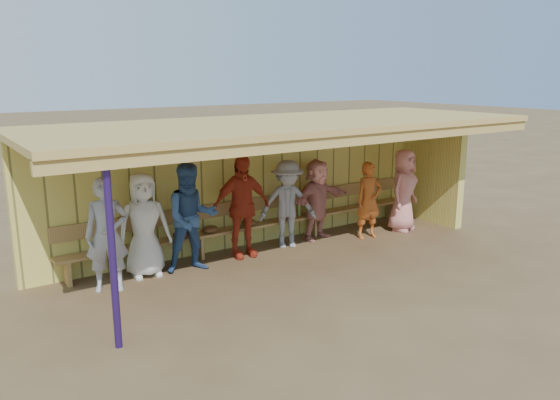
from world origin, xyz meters
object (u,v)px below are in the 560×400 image
at_px(player_b, 144,225).
at_px(player_e, 287,204).
at_px(player_h, 403,190).
at_px(player_c, 192,218).
at_px(player_d, 241,207).
at_px(bench, 258,219).
at_px(player_g, 369,200).
at_px(player_a, 107,235).
at_px(player_f, 317,199).

distance_m(player_b, player_e, 2.84).
relative_size(player_b, player_h, 1.00).
distance_m(player_c, player_e, 2.09).
xyz_separation_m(player_c, player_d, (1.06, 0.17, 0.01)).
bearing_deg(player_h, bench, 146.31).
relative_size(player_g, bench, 0.21).
distance_m(player_a, bench, 3.19).
distance_m(player_f, player_h, 1.97).
relative_size(player_e, bench, 0.22).
bearing_deg(player_f, player_d, 170.72).
distance_m(player_b, player_c, 0.78).
distance_m(player_c, player_d, 1.08).
xyz_separation_m(player_d, player_f, (1.82, 0.10, -0.12)).
relative_size(player_c, player_g, 1.18).
distance_m(player_a, player_d, 2.52).
bearing_deg(player_f, player_h, -28.62).
bearing_deg(player_d, player_c, -165.76).
bearing_deg(player_b, player_g, 0.70).
distance_m(player_a, player_e, 3.53).
xyz_separation_m(player_a, player_d, (2.51, 0.23, 0.05)).
bearing_deg(player_a, player_e, 25.94).
height_order(player_e, bench, player_e).
xyz_separation_m(player_a, player_g, (5.22, -0.21, -0.10)).
relative_size(player_a, player_g, 1.13).
xyz_separation_m(player_d, player_e, (1.02, 0.00, -0.09)).
xyz_separation_m(player_e, player_h, (2.69, -0.45, 0.02)).
relative_size(player_c, player_d, 0.99).
height_order(player_b, player_c, player_c).
bearing_deg(player_f, player_c, 172.89).
bearing_deg(player_f, player_e, 174.62).
bearing_deg(bench, player_e, -44.02).
xyz_separation_m(player_c, bench, (1.66, 0.58, -0.40)).
relative_size(player_f, player_g, 1.05).
distance_m(player_e, player_g, 1.76).
distance_m(player_e, player_h, 2.72).
xyz_separation_m(player_c, player_e, (2.08, 0.17, -0.08)).
height_order(player_b, bench, player_b).
bearing_deg(player_e, player_b, -156.78).
bearing_deg(player_a, player_f, 26.56).
bearing_deg(player_c, player_a, -165.80).
distance_m(player_b, player_h, 5.54).
height_order(player_e, player_h, player_h).
height_order(player_c, player_h, player_c).
height_order(player_b, player_e, player_b).
distance_m(player_d, player_e, 1.02).
relative_size(player_g, player_h, 0.90).
bearing_deg(player_f, bench, 153.45).
bearing_deg(player_b, player_c, -8.72).
bearing_deg(player_e, player_d, -155.92).
xyz_separation_m(player_f, player_g, (0.90, -0.55, -0.04)).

